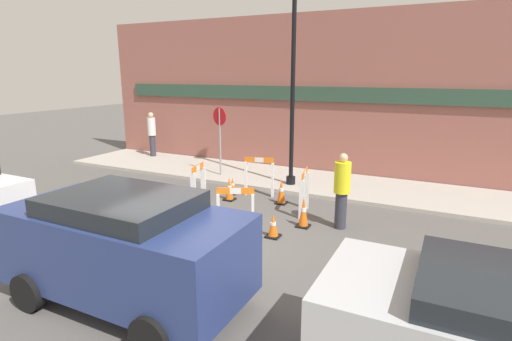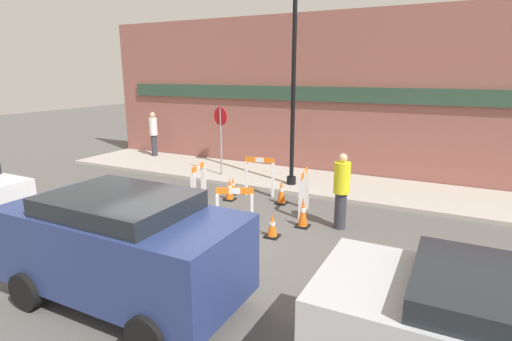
# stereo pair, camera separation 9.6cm
# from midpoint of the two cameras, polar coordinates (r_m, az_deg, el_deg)

# --- Properties ---
(ground_plane) EXTENTS (60.00, 60.00, 0.00)m
(ground_plane) POSITION_cam_midpoint_polar(r_m,az_deg,el_deg) (8.29, -8.46, -11.52)
(ground_plane) COLOR #565451
(sidewalk_slab) EXTENTS (18.00, 2.91, 0.11)m
(sidewalk_slab) POSITION_cam_midpoint_polar(r_m,az_deg,el_deg) (13.26, 6.52, -1.42)
(sidewalk_slab) COLOR #ADA89E
(sidewalk_slab) RESTS_ON ground_plane
(storefront_facade) EXTENTS (18.00, 0.22, 5.50)m
(storefront_facade) POSITION_cam_midpoint_polar(r_m,az_deg,el_deg) (14.26, 9.02, 10.58)
(storefront_facade) COLOR #93564C
(storefront_facade) RESTS_ON ground_plane
(streetlamp_post) EXTENTS (0.44, 0.44, 6.44)m
(streetlamp_post) POSITION_cam_midpoint_polar(r_m,az_deg,el_deg) (12.16, 5.71, 16.81)
(streetlamp_post) COLOR black
(streetlamp_post) RESTS_ON sidewalk_slab
(stop_sign) EXTENTS (0.59, 0.17, 2.30)m
(stop_sign) POSITION_cam_midpoint_polar(r_m,az_deg,el_deg) (13.46, -4.86, 5.77)
(stop_sign) COLOR gray
(stop_sign) RESTS_ON sidewalk_slab
(barricade_0) EXTENTS (0.80, 0.48, 1.08)m
(barricade_0) POSITION_cam_midpoint_polar(r_m,az_deg,el_deg) (8.89, -2.73, -5.55)
(barricade_0) COLOR white
(barricade_0) RESTS_ON ground_plane
(barricade_1) EXTENTS (0.30, 0.88, 1.14)m
(barricade_1) POSITION_cam_midpoint_polar(r_m,az_deg,el_deg) (10.20, 7.15, -2.86)
(barricade_1) COLOR white
(barricade_1) RESTS_ON ground_plane
(barricade_2) EXTENTS (0.87, 0.32, 1.15)m
(barricade_2) POSITION_cam_midpoint_polar(r_m,az_deg,el_deg) (11.59, 0.74, -0.68)
(barricade_2) COLOR white
(barricade_2) RESTS_ON ground_plane
(barricade_3) EXTENTS (0.28, 0.75, 1.13)m
(barricade_3) POSITION_cam_midpoint_polar(r_m,az_deg,el_deg) (10.90, -7.97, -1.90)
(barricade_3) COLOR white
(barricade_3) RESTS_ON ground_plane
(traffic_cone_0) EXTENTS (0.30, 0.30, 0.46)m
(traffic_cone_0) POSITION_cam_midpoint_polar(r_m,az_deg,el_deg) (10.09, -8.97, -5.48)
(traffic_cone_0) COLOR black
(traffic_cone_0) RESTS_ON ground_plane
(traffic_cone_1) EXTENTS (0.30, 0.30, 0.71)m
(traffic_cone_1) POSITION_cam_midpoint_polar(r_m,az_deg,el_deg) (10.98, 3.91, -3.04)
(traffic_cone_1) COLOR black
(traffic_cone_1) RESTS_ON ground_plane
(traffic_cone_2) EXTENTS (0.30, 0.30, 0.54)m
(traffic_cone_2) POSITION_cam_midpoint_polar(r_m,az_deg,el_deg) (8.82, 2.66, -7.93)
(traffic_cone_2) COLOR black
(traffic_cone_2) RESTS_ON ground_plane
(traffic_cone_3) EXTENTS (0.30, 0.30, 0.50)m
(traffic_cone_3) POSITION_cam_midpoint_polar(r_m,az_deg,el_deg) (11.91, -3.09, -2.20)
(traffic_cone_3) COLOR black
(traffic_cone_3) RESTS_ON ground_plane
(traffic_cone_4) EXTENTS (0.30, 0.30, 0.66)m
(traffic_cone_4) POSITION_cam_midpoint_polar(r_m,az_deg,el_deg) (11.30, -3.56, -2.67)
(traffic_cone_4) COLOR black
(traffic_cone_4) RESTS_ON ground_plane
(traffic_cone_5) EXTENTS (0.30, 0.30, 0.74)m
(traffic_cone_5) POSITION_cam_midpoint_polar(r_m,az_deg,el_deg) (9.41, 7.02, -5.97)
(traffic_cone_5) COLOR black
(traffic_cone_5) RESTS_ON ground_plane
(person_worker) EXTENTS (0.37, 0.37, 1.77)m
(person_worker) POSITION_cam_midpoint_polar(r_m,az_deg,el_deg) (9.30, 12.39, -2.59)
(person_worker) COLOR #33333D
(person_worker) RESTS_ON ground_plane
(person_pedestrian) EXTENTS (0.45, 0.45, 1.82)m
(person_pedestrian) POSITION_cam_midpoint_polar(r_m,az_deg,el_deg) (17.16, -14.28, 5.30)
(person_pedestrian) COLOR #33333D
(person_pedestrian) RESTS_ON sidewalk_slab
(parked_car_1) EXTENTS (3.83, 1.90, 1.77)m
(parked_car_1) POSITION_cam_midpoint_polar(r_m,az_deg,el_deg) (6.53, -18.10, -9.76)
(parked_car_1) COLOR navy
(parked_car_1) RESTS_ON ground_plane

